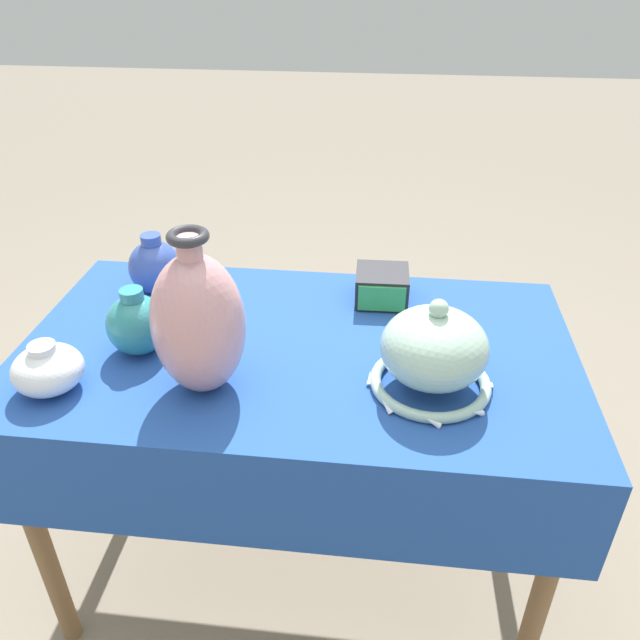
# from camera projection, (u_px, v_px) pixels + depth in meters

# --- Properties ---
(ground_plane) EXTENTS (14.00, 14.00, 0.00)m
(ground_plane) POSITION_uv_depth(u_px,v_px,m) (302.00, 559.00, 1.74)
(ground_plane) COLOR gray
(display_table) EXTENTS (1.20, 0.68, 0.73)m
(display_table) POSITION_uv_depth(u_px,v_px,m) (297.00, 377.00, 1.38)
(display_table) COLOR olive
(display_table) RESTS_ON ground_plane
(vase_tall_bulbous) EXTENTS (0.17, 0.17, 0.33)m
(vase_tall_bulbous) POSITION_uv_depth(u_px,v_px,m) (198.00, 323.00, 1.15)
(vase_tall_bulbous) COLOR #D19399
(vase_tall_bulbous) RESTS_ON display_table
(vase_dome_bell) EXTENTS (0.25, 0.25, 0.20)m
(vase_dome_bell) POSITION_uv_depth(u_px,v_px,m) (433.00, 353.00, 1.18)
(vase_dome_bell) COLOR #A8CCB7
(vase_dome_bell) RESTS_ON display_table
(mosaic_tile_box) EXTENTS (0.13, 0.13, 0.08)m
(mosaic_tile_box) POSITION_uv_depth(u_px,v_px,m) (382.00, 286.00, 1.49)
(mosaic_tile_box) COLOR #232328
(mosaic_tile_box) RESTS_ON display_table
(jar_round_porcelain) EXTENTS (0.14, 0.14, 0.10)m
(jar_round_porcelain) POSITION_uv_depth(u_px,v_px,m) (48.00, 369.00, 1.20)
(jar_round_porcelain) COLOR white
(jar_round_porcelain) RESTS_ON display_table
(jar_round_teal) EXTENTS (0.13, 0.13, 0.15)m
(jar_round_teal) POSITION_uv_depth(u_px,v_px,m) (137.00, 324.00, 1.30)
(jar_round_teal) COLOR teal
(jar_round_teal) RESTS_ON display_table
(jar_round_cobalt) EXTENTS (0.13, 0.13, 0.15)m
(jar_round_cobalt) POSITION_uv_depth(u_px,v_px,m) (155.00, 267.00, 1.51)
(jar_round_cobalt) COLOR #3851A8
(jar_round_cobalt) RESTS_ON display_table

